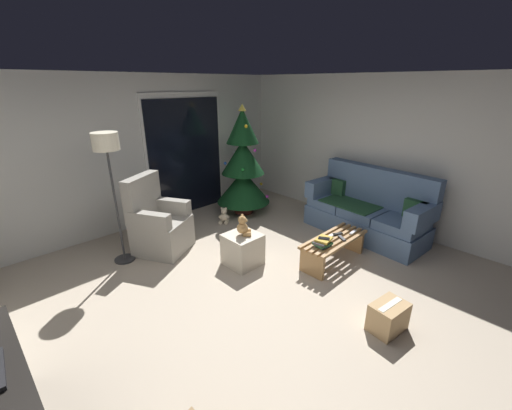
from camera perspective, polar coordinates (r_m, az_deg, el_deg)
name	(u,v)px	position (r m, az deg, el deg)	size (l,w,h in m)	color
ground_plane	(273,296)	(3.91, 3.10, -15.92)	(7.00, 7.00, 0.00)	#B2A38E
wall_back	(141,153)	(5.76, -19.89, 8.77)	(5.72, 0.12, 2.50)	beige
wall_right	(394,155)	(5.70, 23.48, 8.18)	(0.12, 6.00, 2.50)	beige
patio_door_frame	(186,155)	(6.11, -12.40, 8.73)	(1.60, 0.02, 2.20)	silver
patio_door_glass	(187,158)	(6.10, -12.27, 8.25)	(1.50, 0.02, 2.10)	black
couch	(367,211)	(5.48, 19.24, -1.04)	(0.93, 1.99, 1.08)	slate
coffee_table	(334,246)	(4.56, 13.69, -7.08)	(1.10, 0.40, 0.37)	#9E7547
remote_white	(331,236)	(4.53, 13.23, -5.39)	(0.04, 0.16, 0.02)	silver
remote_black	(337,234)	(4.61, 14.31, -5.03)	(0.04, 0.16, 0.02)	black
remote_graphite	(342,238)	(4.51, 15.08, -5.73)	(0.04, 0.16, 0.02)	#333338
remote_silver	(353,232)	(4.72, 16.93, -4.69)	(0.04, 0.16, 0.02)	#ADADB2
book_stack	(323,242)	(4.25, 11.84, -6.48)	(0.27, 0.21, 0.11)	#285684
cell_phone	(324,238)	(4.22, 12.04, -5.84)	(0.07, 0.14, 0.01)	black
christmas_tree	(243,167)	(5.92, -2.34, 6.75)	(1.00, 1.00, 2.01)	#4C1E19
armchair	(159,225)	(4.89, -16.98, -3.43)	(0.93, 0.93, 1.13)	gray
floor_lamp	(107,155)	(4.44, -24.98, 8.12)	(0.32, 0.32, 1.78)	#2D2D30
ottoman	(243,249)	(4.41, -2.39, -7.90)	(0.44, 0.44, 0.44)	beige
teddy_bear_honey	(243,227)	(4.25, -2.31, -3.88)	(0.22, 0.21, 0.29)	tan
teddy_bear_cream_by_tree	(224,216)	(5.73, -5.75, -1.99)	(0.22, 0.21, 0.29)	beige
cardboard_box_taped_mid_floor	(388,317)	(3.65, 22.51, -17.96)	(0.41, 0.31, 0.31)	tan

